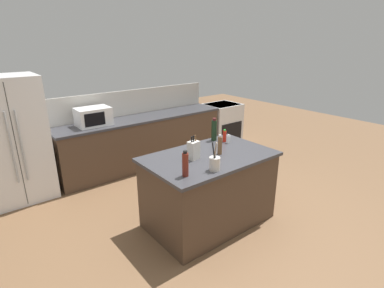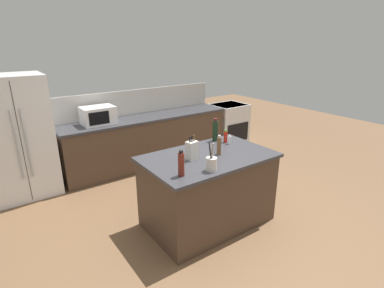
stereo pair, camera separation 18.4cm
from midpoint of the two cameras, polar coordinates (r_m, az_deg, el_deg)
The scene contains 14 objects.
ground_plane at distance 4.12m, azimuth 1.80°, elevation -14.42°, with size 14.00×14.00×0.00m, color brown.
back_counter_run at distance 5.73m, azimuth -10.10°, elevation 0.52°, with size 3.22×0.66×0.94m.
wall_backsplash at distance 5.82m, azimuth -12.01°, elevation 7.83°, with size 3.18×0.03×0.46m, color beige.
kitchen_island at distance 3.88m, azimuth 1.87°, elevation -8.61°, with size 1.60×1.00×0.94m.
refrigerator at distance 5.07m, azimuth -32.01°, elevation 0.58°, with size 0.91×0.75×1.83m.
range_oven at distance 6.86m, azimuth 4.93°, elevation 3.88°, with size 0.76×0.65×0.92m.
microwave at distance 5.21m, azimuth -19.25°, elevation 4.94°, with size 0.53×0.39×0.30m.
knife_block at distance 3.53m, azimuth -1.19°, elevation -1.17°, with size 0.14×0.12×0.29m.
utensil_crock at distance 3.24m, azimuth 2.72°, elevation -3.69°, with size 0.12×0.12×0.32m.
pepper_grinder at distance 3.69m, azimuth 3.92°, elevation -0.22°, with size 0.06×0.06×0.25m.
vinegar_bottle at distance 3.09m, azimuth -2.99°, elevation -3.87°, with size 0.07×0.07×0.28m.
wine_bottle at distance 4.19m, azimuth 2.99°, elevation 2.69°, with size 0.08×0.08×0.32m.
hot_sauce_bottle at distance 4.16m, azimuth 4.95°, elevation 1.51°, with size 0.05×0.05×0.17m.
salt_shaker at distance 4.11m, azimuth 5.71°, elevation 0.91°, with size 0.05×0.05×0.12m.
Camera 1 is at (-2.30, -2.55, 2.29)m, focal length 28.00 mm.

